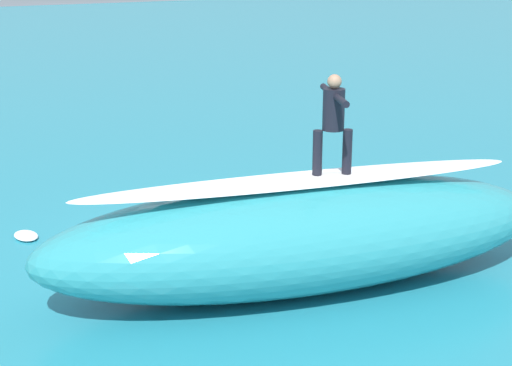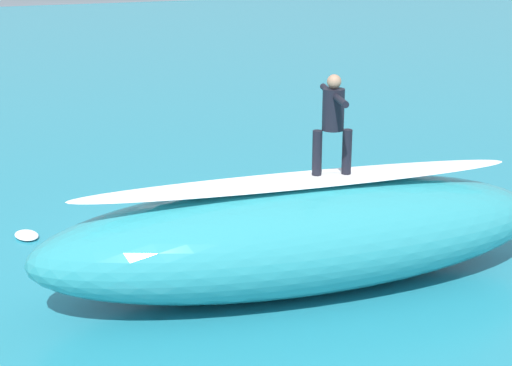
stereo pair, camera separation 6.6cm
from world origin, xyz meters
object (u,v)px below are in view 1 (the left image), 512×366
surfboard_riding (332,177)px  surfboard_paddling (194,230)px  surfer_riding (333,117)px  surfer_paddling (200,220)px

surfboard_riding → surfboard_paddling: (1.07, -3.12, -1.76)m
surfboard_paddling → surfer_riding: bearing=104.1°
surfer_riding → surfboard_paddling: (1.07, -3.12, -2.72)m
surfboard_riding → surfer_riding: size_ratio=1.23×
surfer_riding → surfboard_paddling: 4.28m
surfboard_paddling → surfer_paddling: (-0.13, -0.01, 0.17)m
surfer_riding → surfboard_paddling: size_ratio=0.78×
surfboard_riding → surfer_paddling: bearing=-54.0°
surfer_riding → surfer_paddling: (0.94, -3.13, -2.55)m
surfer_riding → surfboard_riding: bearing=135.9°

